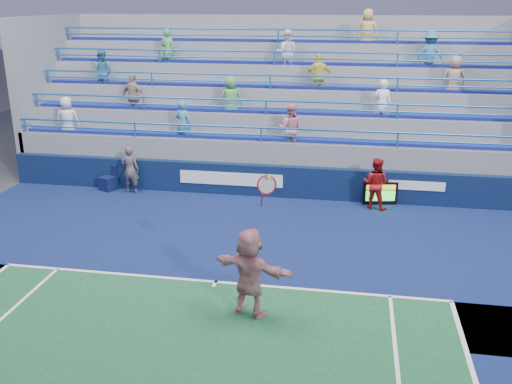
% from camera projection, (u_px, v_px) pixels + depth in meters
% --- Properties ---
extents(ground, '(120.00, 120.00, 0.00)m').
position_uv_depth(ground, '(216.00, 283.00, 13.70)').
color(ground, '#333538').
extents(sponsor_wall, '(18.00, 0.32, 1.10)m').
position_uv_depth(sponsor_wall, '(260.00, 180.00, 19.59)').
color(sponsor_wall, '#0B173C').
rests_on(sponsor_wall, ground).
extents(bleacher_stand, '(18.00, 5.60, 6.13)m').
position_uv_depth(bleacher_stand, '(276.00, 129.00, 22.79)').
color(bleacher_stand, slate).
rests_on(bleacher_stand, ground).
extents(serve_speed_board, '(1.14, 0.33, 0.78)m').
position_uv_depth(serve_speed_board, '(380.00, 193.00, 18.76)').
color(serve_speed_board, black).
rests_on(serve_speed_board, ground).
extents(judge_chair, '(0.66, 0.68, 0.88)m').
position_uv_depth(judge_chair, '(108.00, 182.00, 20.25)').
color(judge_chair, '#0C153C').
rests_on(judge_chair, ground).
extents(tennis_player, '(1.92, 1.13, 3.17)m').
position_uv_depth(tennis_player, '(250.00, 272.00, 12.04)').
color(tennis_player, silver).
rests_on(tennis_player, ground).
extents(line_judge, '(0.65, 0.46, 1.68)m').
position_uv_depth(line_judge, '(130.00, 170.00, 19.81)').
color(line_judge, '#141D39').
rests_on(line_judge, ground).
extents(ball_girl, '(0.97, 0.85, 1.69)m').
position_uv_depth(ball_girl, '(375.00, 183.00, 18.30)').
color(ball_girl, '#A41214').
rests_on(ball_girl, ground).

